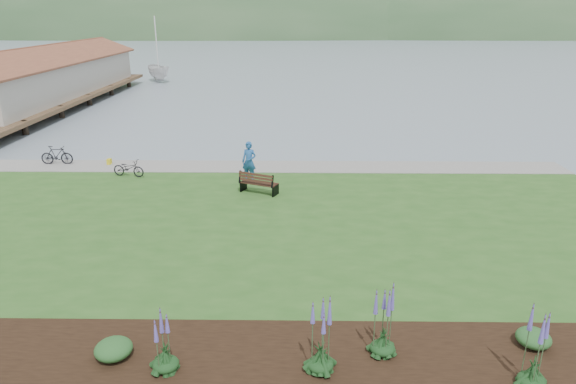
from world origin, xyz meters
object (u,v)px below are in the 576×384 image
(sailboat, at_px, (160,82))
(person, at_px, (249,158))
(bicycle_a, at_px, (129,168))
(park_bench, at_px, (258,183))

(sailboat, bearing_deg, person, -98.11)
(person, relative_size, bicycle_a, 1.38)
(person, xyz_separation_m, sailboat, (-14.63, 40.27, -1.54))
(park_bench, xyz_separation_m, sailboat, (-15.19, 42.20, -0.93))
(bicycle_a, bearing_deg, person, -82.55)
(person, xyz_separation_m, bicycle_a, (-6.14, 0.57, -0.71))
(park_bench, height_order, sailboat, sailboat)
(person, height_order, sailboat, sailboat)
(bicycle_a, xyz_separation_m, sailboat, (-8.49, 39.70, -0.83))
(sailboat, bearing_deg, park_bench, -98.29)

